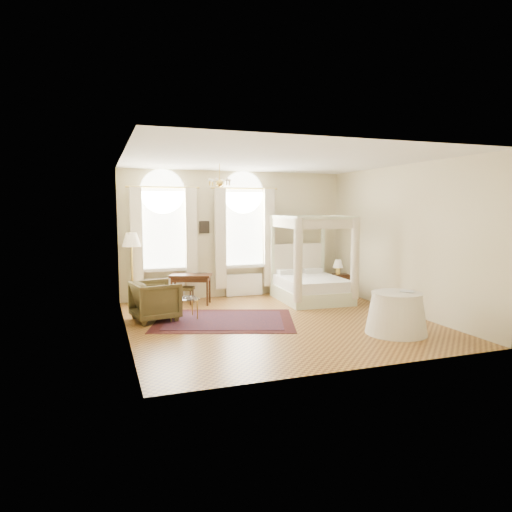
{
  "coord_description": "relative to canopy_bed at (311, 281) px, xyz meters",
  "views": [
    {
      "loc": [
        -3.48,
        -8.58,
        2.34
      ],
      "look_at": [
        -0.34,
        0.4,
        1.34
      ],
      "focal_mm": 32.0,
      "sensor_mm": 36.0,
      "label": 1
    }
  ],
  "objects": [
    {
      "name": "stool",
      "position": [
        -3.07,
        0.67,
        -0.14
      ],
      "size": [
        0.48,
        0.48,
        0.42
      ],
      "color": "#3F381B",
      "rests_on": "ground"
    },
    {
      "name": "writing_desk",
      "position": [
        -2.96,
        0.59,
        0.14
      ],
      "size": [
        1.1,
        0.83,
        0.73
      ],
      "color": "#391D0F",
      "rests_on": "ground"
    },
    {
      "name": "oriental_rug",
      "position": [
        -2.63,
        -1.29,
        -0.48
      ],
      "size": [
        3.35,
        2.85,
        0.01
      ],
      "color": "#3A0E0F",
      "rests_on": "ground"
    },
    {
      "name": "laptop",
      "position": [
        -2.74,
        0.62,
        0.26
      ],
      "size": [
        0.35,
        0.24,
        0.03
      ],
      "primitive_type": "imported",
      "rotation": [
        0.0,
        0.0,
        3.2
      ],
      "color": "black",
      "rests_on": "writing_desk"
    },
    {
      "name": "side_table",
      "position": [
        0.15,
        -3.28,
        -0.11
      ],
      "size": [
        1.14,
        1.14,
        0.78
      ],
      "color": "white",
      "rests_on": "ground"
    },
    {
      "name": "floor_lamp",
      "position": [
        -4.31,
        0.93,
        1.01
      ],
      "size": [
        0.45,
        0.45,
        1.75
      ],
      "color": "gold",
      "rests_on": "ground"
    },
    {
      "name": "window_left",
      "position": [
        -3.51,
        1.15,
        1.0
      ],
      "size": [
        1.62,
        0.27,
        3.29
      ],
      "color": "white",
      "rests_on": "room_walls"
    },
    {
      "name": "room_walls",
      "position": [
        -1.61,
        -1.72,
        1.49
      ],
      "size": [
        6.0,
        6.0,
        6.0
      ],
      "color": "beige",
      "rests_on": "ground"
    },
    {
      "name": "chandelier",
      "position": [
        -2.51,
        -0.52,
        2.42
      ],
      "size": [
        0.51,
        0.45,
        0.5
      ],
      "color": "gold",
      "rests_on": "room_walls"
    },
    {
      "name": "book",
      "position": [
        0.29,
        -3.36,
        0.3
      ],
      "size": [
        0.3,
        0.31,
        0.02
      ],
      "primitive_type": "imported",
      "rotation": [
        0.0,
        0.0,
        0.67
      ],
      "color": "black",
      "rests_on": "side_table"
    },
    {
      "name": "wall_pictures",
      "position": [
        -1.53,
        1.25,
        1.4
      ],
      "size": [
        2.54,
        0.03,
        0.39
      ],
      "color": "black",
      "rests_on": "room_walls"
    },
    {
      "name": "canopy_bed",
      "position": [
        0.0,
        0.0,
        0.0
      ],
      "size": [
        1.72,
        2.08,
        2.15
      ],
      "color": "beige",
      "rests_on": "ground"
    },
    {
      "name": "window_right",
      "position": [
        -1.41,
        1.15,
        1.0
      ],
      "size": [
        1.62,
        0.27,
        3.29
      ],
      "color": "white",
      "rests_on": "room_walls"
    },
    {
      "name": "nightstand_lamp",
      "position": [
        0.99,
        0.41,
        0.34
      ],
      "size": [
        0.27,
        0.27,
        0.4
      ],
      "color": "gold",
      "rests_on": "nightstand"
    },
    {
      "name": "coffee_table",
      "position": [
        -3.44,
        -0.84,
        -0.09
      ],
      "size": [
        0.69,
        0.51,
        0.44
      ],
      "color": "silver",
      "rests_on": "ground"
    },
    {
      "name": "armchair",
      "position": [
        -3.98,
        -0.76,
        -0.08
      ],
      "size": [
        1.06,
        1.04,
        0.83
      ],
      "primitive_type": "imported",
      "rotation": [
        0.0,
        0.0,
        1.76
      ],
      "color": "#40361B",
      "rests_on": "ground"
    },
    {
      "name": "nightstand",
      "position": [
        1.09,
        0.41,
        -0.2
      ],
      "size": [
        0.46,
        0.43,
        0.57
      ],
      "primitive_type": "cube",
      "rotation": [
        0.0,
        0.0,
        -0.19
      ],
      "color": "#391D0F",
      "rests_on": "ground"
    },
    {
      "name": "ground",
      "position": [
        -1.61,
        -1.72,
        -0.49
      ],
      "size": [
        6.0,
        6.0,
        0.0
      ],
      "primitive_type": "plane",
      "color": "#A1712F",
      "rests_on": "ground"
    }
  ]
}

